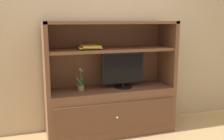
# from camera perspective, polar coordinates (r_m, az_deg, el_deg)

# --- Properties ---
(painted_rear_wall) EXTENTS (6.00, 0.10, 2.80)m
(painted_rear_wall) POSITION_cam_1_polar(r_m,az_deg,el_deg) (3.61, -1.96, 9.54)
(painted_rear_wall) COLOR tan
(painted_rear_wall) RESTS_ON ground_plane
(media_console) EXTENTS (1.67, 0.53, 1.48)m
(media_console) POSITION_cam_1_polar(r_m,az_deg,el_deg) (3.44, -0.29, -6.23)
(media_console) COLOR brown
(media_console) RESTS_ON ground_plane
(tv_monitor) EXTENTS (0.56, 0.23, 0.46)m
(tv_monitor) POSITION_cam_1_polar(r_m,az_deg,el_deg) (3.37, 2.50, -0.03)
(tv_monitor) COLOR black
(tv_monitor) RESTS_ON media_console
(potted_plant) EXTENTS (0.10, 0.09, 0.29)m
(potted_plant) POSITION_cam_1_polar(r_m,az_deg,el_deg) (3.29, -6.86, -3.64)
(potted_plant) COLOR #8C7251
(potted_plant) RESTS_ON media_console
(magazine_stack) EXTENTS (0.30, 0.34, 0.05)m
(magazine_stack) POSITION_cam_1_polar(r_m,az_deg,el_deg) (3.22, -4.90, 5.08)
(magazine_stack) COLOR black
(magazine_stack) RESTS_ON media_console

